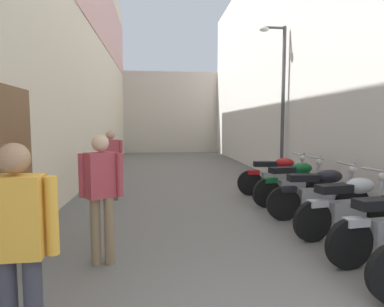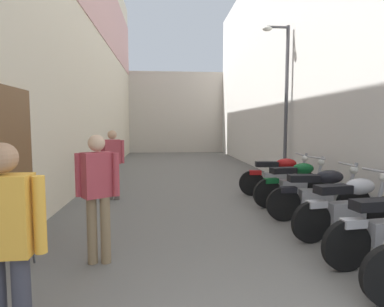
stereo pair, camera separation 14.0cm
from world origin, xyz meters
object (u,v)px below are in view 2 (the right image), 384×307
at_px(motorcycle_fourth, 319,193).
at_px(umbrella_leaning, 26,213).
at_px(motorcycle_sixth, 279,175).
at_px(motorcycle_fifth, 295,182).
at_px(pedestrian_by_doorway, 6,241).
at_px(street_lamp, 283,92).
at_px(motorcycle_third, 349,206).
at_px(pedestrian_further_down, 113,159).
at_px(pedestrian_mid_alley, 98,189).

height_order(motorcycle_fourth, umbrella_leaning, motorcycle_fourth).
xyz_separation_m(motorcycle_sixth, umbrella_leaning, (-4.29, -3.55, 0.18)).
height_order(motorcycle_fifth, motorcycle_sixth, same).
height_order(pedestrian_by_doorway, street_lamp, street_lamp).
relative_size(motorcycle_third, motorcycle_sixth, 1.00).
xyz_separation_m(motorcycle_third, umbrella_leaning, (-4.29, -0.65, 0.18)).
bearing_deg(pedestrian_further_down, street_lamp, 20.61).
height_order(motorcycle_third, pedestrian_by_doorway, pedestrian_by_doorway).
height_order(motorcycle_fifth, street_lamp, street_lamp).
height_order(motorcycle_sixth, pedestrian_by_doorway, pedestrian_by_doorway).
xyz_separation_m(motorcycle_sixth, street_lamp, (0.70, 1.66, 2.12)).
bearing_deg(pedestrian_by_doorway, pedestrian_mid_alley, 81.81).
xyz_separation_m(motorcycle_third, pedestrian_further_down, (-3.86, 2.85, 0.42)).
bearing_deg(umbrella_leaning, motorcycle_sixth, 39.58).
height_order(motorcycle_fourth, pedestrian_by_doorway, pedestrian_by_doorway).
bearing_deg(pedestrian_by_doorway, umbrella_leaning, 108.79).
xyz_separation_m(motorcycle_third, street_lamp, (0.70, 4.57, 2.12)).
height_order(motorcycle_third, motorcycle_sixth, same).
bearing_deg(pedestrian_mid_alley, umbrella_leaning, -170.59).
relative_size(motorcycle_fourth, pedestrian_by_doorway, 1.18).
bearing_deg(umbrella_leaning, pedestrian_further_down, 82.87).
relative_size(pedestrian_by_doorway, pedestrian_further_down, 1.00).
xyz_separation_m(pedestrian_mid_alley, umbrella_leaning, (-0.79, -0.13, -0.24)).
bearing_deg(pedestrian_further_down, motorcycle_sixth, 0.71).
xyz_separation_m(motorcycle_sixth, pedestrian_mid_alley, (-3.51, -3.42, 0.42)).
relative_size(motorcycle_sixth, street_lamp, 0.41).
height_order(motorcycle_fourth, motorcycle_fifth, same).
bearing_deg(motorcycle_fifth, motorcycle_sixth, 90.00).
height_order(pedestrian_by_doorway, pedestrian_further_down, same).
relative_size(motorcycle_third, street_lamp, 0.41).
bearing_deg(pedestrian_further_down, motorcycle_third, -36.49).
xyz_separation_m(pedestrian_by_doorway, street_lamp, (4.45, 6.80, 1.71)).
height_order(motorcycle_fourth, motorcycle_sixth, same).
distance_m(motorcycle_sixth, pedestrian_mid_alley, 4.92).
bearing_deg(motorcycle_third, pedestrian_mid_alley, -171.57).
distance_m(motorcycle_fourth, street_lamp, 4.29).
xyz_separation_m(motorcycle_fourth, street_lamp, (0.70, 3.66, 2.12)).
relative_size(pedestrian_further_down, umbrella_leaning, 1.63).
bearing_deg(pedestrian_by_doorway, motorcycle_fifth, 47.99).
distance_m(pedestrian_mid_alley, umbrella_leaning, 0.83).
xyz_separation_m(pedestrian_by_doorway, pedestrian_further_down, (-0.10, 5.09, 0.00)).
distance_m(pedestrian_further_down, street_lamp, 5.16).
relative_size(motorcycle_third, pedestrian_by_doorway, 1.17).
relative_size(motorcycle_fourth, motorcycle_fifth, 1.01).
bearing_deg(street_lamp, motorcycle_sixth, -112.70).
xyz_separation_m(motorcycle_fifth, pedestrian_mid_alley, (-3.51, -2.45, 0.42)).
height_order(motorcycle_third, street_lamp, street_lamp).
bearing_deg(pedestrian_mid_alley, motorcycle_fifth, 34.97).
bearing_deg(pedestrian_further_down, umbrella_leaning, -97.13).
relative_size(motorcycle_sixth, pedestrian_further_down, 1.18).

